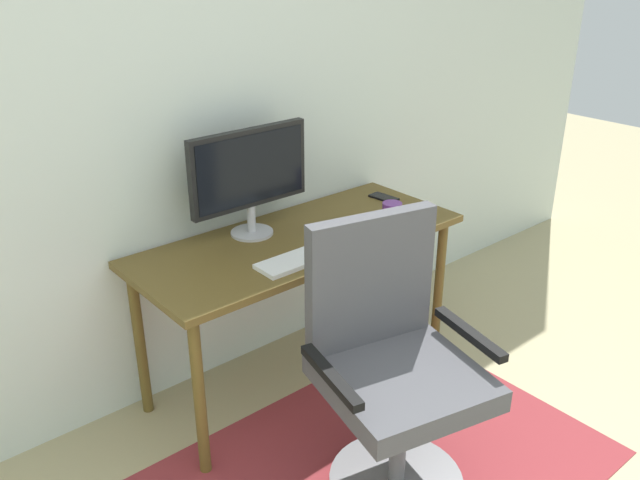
# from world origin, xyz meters

# --- Properties ---
(wall_back) EXTENTS (6.00, 0.10, 2.60)m
(wall_back) POSITION_xyz_m (0.00, 2.20, 1.30)
(wall_back) COLOR silver
(wall_back) RESTS_ON ground
(area_rug) EXTENTS (1.72, 1.17, 0.01)m
(area_rug) POSITION_xyz_m (0.25, 1.17, 0.00)
(area_rug) COLOR maroon
(area_rug) RESTS_ON ground
(desk) EXTENTS (1.43, 0.59, 0.71)m
(desk) POSITION_xyz_m (0.42, 1.84, 0.63)
(desk) COLOR brown
(desk) RESTS_ON ground
(monitor) EXTENTS (0.55, 0.18, 0.45)m
(monitor) POSITION_xyz_m (0.28, 1.99, 0.98)
(monitor) COLOR #B2B2B7
(monitor) RESTS_ON desk
(keyboard) EXTENTS (0.43, 0.13, 0.02)m
(keyboard) POSITION_xyz_m (0.31, 1.65, 0.71)
(keyboard) COLOR white
(keyboard) RESTS_ON desk
(computer_mouse) EXTENTS (0.06, 0.10, 0.03)m
(computer_mouse) POSITION_xyz_m (0.63, 1.69, 0.72)
(computer_mouse) COLOR white
(computer_mouse) RESTS_ON desk
(coffee_cup) EXTENTS (0.09, 0.09, 0.11)m
(coffee_cup) POSITION_xyz_m (0.80, 1.67, 0.76)
(coffee_cup) COLOR #672F86
(coffee_cup) RESTS_ON desk
(cell_phone) EXTENTS (0.08, 0.15, 0.01)m
(cell_phone) POSITION_xyz_m (1.01, 1.93, 0.71)
(cell_phone) COLOR black
(cell_phone) RESTS_ON desk
(office_chair) EXTENTS (0.65, 0.61, 1.01)m
(office_chair) POSITION_xyz_m (0.26, 1.13, 0.45)
(office_chair) COLOR slate
(office_chair) RESTS_ON ground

